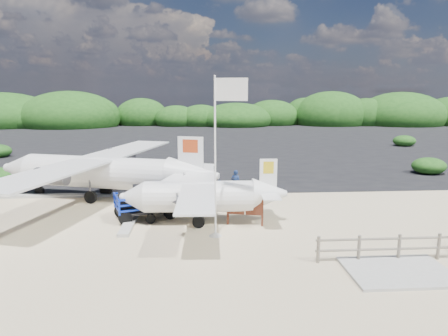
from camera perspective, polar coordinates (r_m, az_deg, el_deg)
The scene contains 14 objects.
ground at distance 19.30m, azimuth 0.20°, elevation -7.51°, with size 160.00×160.00×0.00m, color beige.
asphalt_apron at distance 48.66m, azimuth -2.28°, elevation 3.70°, with size 90.00×50.00×0.04m, color #B2B2B2, non-canonical shape.
lagoon at distance 22.07m, azimuth -24.24°, elevation -6.12°, with size 9.00×7.00×0.40m, color #B2B2B2, non-canonical shape.
walkway_pad at distance 15.28m, azimuth 23.62°, elevation -13.57°, with size 3.50×2.50×0.10m, color #B2B2B2, non-canonical shape.
vegetation_band at distance 73.53m, azimuth -2.82°, elevation 6.13°, with size 124.00×8.00×4.40m, color #B2B2B2, non-canonical shape.
fence at distance 16.31m, azimuth 23.59°, elevation -11.99°, with size 6.40×2.00×1.10m, color #B2B2B2, non-canonical shape.
baggage_cart at distance 20.01m, azimuth -11.11°, elevation -7.04°, with size 3.02×1.73×1.51m, color #0D2ECB, non-canonical shape.
flagpole at distance 17.36m, azimuth -1.22°, elevation -9.66°, with size 1.35×0.56×6.73m, color white, non-canonical shape.
signboard at distance 18.69m, azimuth 3.00°, elevation -8.15°, with size 1.80×0.17×1.49m, color #5C2B1A, non-canonical shape.
crew_a at distance 23.48m, azimuth 1.68°, elevation -2.16°, with size 0.58×0.38×1.58m, color navy.
crew_b at distance 21.72m, azimuth -3.71°, elevation -3.21°, with size 0.79×0.61×1.62m, color navy.
crew_c at distance 21.13m, azimuth -0.60°, elevation -3.72°, with size 0.89×0.37×1.53m, color navy.
aircraft_large at distance 45.15m, azimuth 11.28°, elevation 2.93°, with size 15.94×15.94×4.78m, color #B2B2B2, non-canonical shape.
aircraft_small at distance 55.13m, azimuth -11.65°, elevation 4.33°, with size 8.07×8.07×2.90m, color #B2B2B2, non-canonical shape.
Camera 1 is at (-1.29, -18.26, 6.10)m, focal length 32.00 mm.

